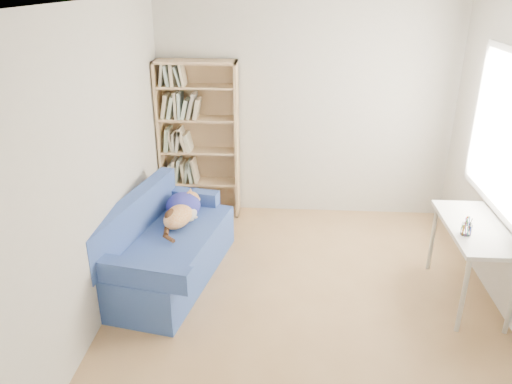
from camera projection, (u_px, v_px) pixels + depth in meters
ground at (304, 302)px, 4.60m from camera, size 4.00×4.00×0.00m
room_shell at (324, 130)px, 3.98m from camera, size 3.54×4.04×2.62m
sofa at (166, 246)px, 4.90m from camera, size 1.12×1.86×0.84m
bookshelf at (199, 147)px, 6.01m from camera, size 0.95×0.29×1.89m
desk at (475, 235)px, 4.40m from camera, size 0.50×1.08×0.75m
pen_cup at (467, 228)px, 4.20m from camera, size 0.09×0.09×0.17m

